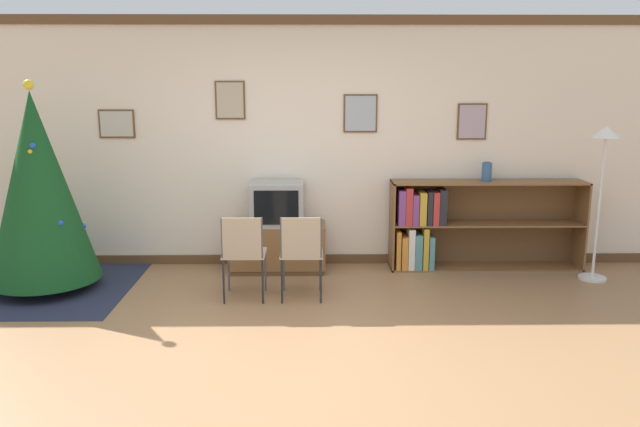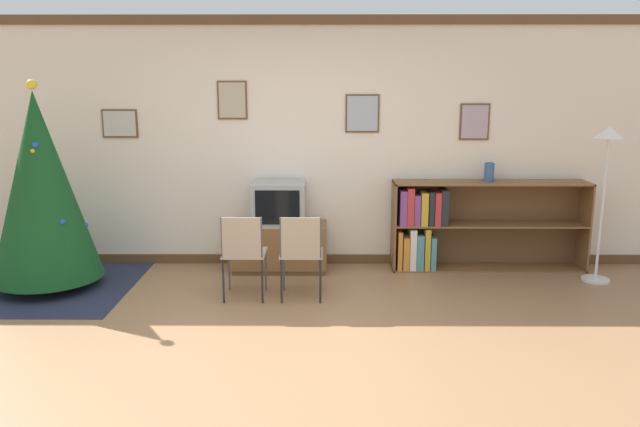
% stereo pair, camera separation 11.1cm
% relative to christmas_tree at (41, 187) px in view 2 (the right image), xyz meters
% --- Properties ---
extents(ground_plane, '(24.00, 24.00, 0.00)m').
position_rel_christmas_tree_xyz_m(ground_plane, '(2.45, -1.49, -1.02)').
color(ground_plane, '#936B47').
extents(wall_back, '(9.08, 0.11, 2.70)m').
position_rel_christmas_tree_xyz_m(wall_back, '(2.45, 0.90, 0.33)').
color(wall_back, silver).
rests_on(wall_back, ground_plane).
extents(area_rug, '(1.64, 1.72, 0.01)m').
position_rel_christmas_tree_xyz_m(area_rug, '(-0.00, -0.00, -1.02)').
color(area_rug, '#23283D').
rests_on(area_rug, ground_plane).
extents(christmas_tree, '(1.05, 1.05, 2.03)m').
position_rel_christmas_tree_xyz_m(christmas_tree, '(0.00, 0.00, 0.00)').
color(christmas_tree, maroon).
rests_on(christmas_tree, area_rug).
extents(tv_console, '(1.02, 0.47, 0.51)m').
position_rel_christmas_tree_xyz_m(tv_console, '(2.26, 0.60, -0.76)').
color(tv_console, brown).
rests_on(tv_console, ground_plane).
extents(television, '(0.56, 0.45, 0.46)m').
position_rel_christmas_tree_xyz_m(television, '(2.26, 0.60, -0.28)').
color(television, '#9E9E99').
rests_on(television, tv_console).
extents(folding_chair_left, '(0.40, 0.40, 0.82)m').
position_rel_christmas_tree_xyz_m(folding_chair_left, '(1.99, -0.35, -0.55)').
color(folding_chair_left, tan).
rests_on(folding_chair_left, ground_plane).
extents(folding_chair_right, '(0.40, 0.40, 0.82)m').
position_rel_christmas_tree_xyz_m(folding_chair_right, '(2.53, -0.35, -0.55)').
color(folding_chair_right, tan).
rests_on(folding_chair_right, ground_plane).
extents(bookshelf, '(2.09, 0.36, 0.97)m').
position_rel_christmas_tree_xyz_m(bookshelf, '(4.14, 0.66, -0.54)').
color(bookshelf, brown).
rests_on(bookshelf, ground_plane).
extents(vase, '(0.11, 0.11, 0.21)m').
position_rel_christmas_tree_xyz_m(vase, '(4.51, 0.67, 0.05)').
color(vase, '#335684').
rests_on(vase, bookshelf).
extents(standing_lamp, '(0.28, 0.28, 1.59)m').
position_rel_christmas_tree_xyz_m(standing_lamp, '(5.55, 0.24, 0.20)').
color(standing_lamp, silver).
rests_on(standing_lamp, ground_plane).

